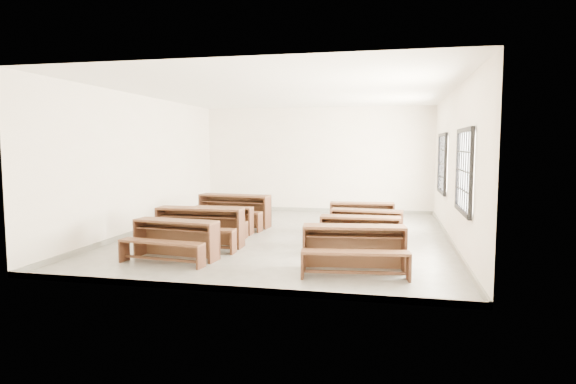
% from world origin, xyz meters
% --- Properties ---
extents(room, '(8.50, 8.50, 3.20)m').
position_xyz_m(room, '(0.09, 0.00, 2.14)').
color(room, gray).
rests_on(room, ground).
extents(desk_set_0, '(1.64, 0.98, 0.70)m').
position_xyz_m(desk_set_0, '(-1.52, -2.57, 0.41)').
color(desk_set_0, brown).
rests_on(desk_set_0, ground).
extents(desk_set_1, '(1.78, 0.96, 0.79)m').
position_xyz_m(desk_set_1, '(-1.51, -1.47, 0.46)').
color(desk_set_1, brown).
rests_on(desk_set_1, ground).
extents(desk_set_2, '(1.40, 0.74, 0.63)m').
position_xyz_m(desk_set_2, '(-1.54, -0.05, 0.37)').
color(desk_set_2, brown).
rests_on(desk_set_2, ground).
extents(desk_set_3, '(1.87, 1.09, 0.81)m').
position_xyz_m(desk_set_3, '(-1.59, 0.95, 0.47)').
color(desk_set_3, brown).
rests_on(desk_set_3, ground).
extents(desk_set_4, '(1.74, 1.05, 0.74)m').
position_xyz_m(desk_set_4, '(1.68, -2.75, 0.43)').
color(desk_set_4, brown).
rests_on(desk_set_4, ground).
extents(desk_set_5, '(1.54, 0.83, 0.68)m').
position_xyz_m(desk_set_5, '(1.68, -1.29, 0.40)').
color(desk_set_5, brown).
rests_on(desk_set_5, ground).
extents(desk_set_6, '(1.56, 0.90, 0.68)m').
position_xyz_m(desk_set_6, '(1.74, -0.25, 0.40)').
color(desk_set_6, brown).
rests_on(desk_set_6, ground).
extents(desk_set_7, '(1.56, 0.89, 0.68)m').
position_xyz_m(desk_set_7, '(1.58, 1.00, 0.40)').
color(desk_set_7, brown).
rests_on(desk_set_7, ground).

